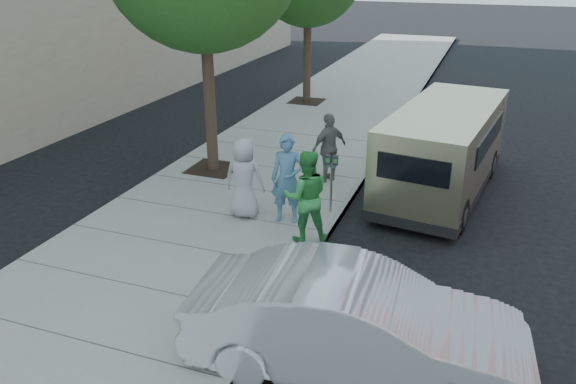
% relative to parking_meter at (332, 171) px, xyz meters
% --- Properties ---
extents(ground, '(120.00, 120.00, 0.00)m').
position_rel_parking_meter_xyz_m(ground, '(-1.25, -0.93, -1.07)').
color(ground, black).
rests_on(ground, ground).
extents(sidewalk, '(5.00, 60.00, 0.15)m').
position_rel_parking_meter_xyz_m(sidewalk, '(-2.25, -0.93, -0.99)').
color(sidewalk, gray).
rests_on(sidewalk, ground).
extents(curb_face, '(0.12, 60.00, 0.16)m').
position_rel_parking_meter_xyz_m(curb_face, '(0.19, -0.93, -0.99)').
color(curb_face, gray).
rests_on(curb_face, ground).
extents(parking_meter, '(0.27, 0.13, 1.27)m').
position_rel_parking_meter_xyz_m(parking_meter, '(0.00, 0.00, 0.00)').
color(parking_meter, gray).
rests_on(parking_meter, sidewalk).
extents(van, '(2.56, 5.80, 2.08)m').
position_rel_parking_meter_xyz_m(van, '(2.06, 2.24, 0.03)').
color(van, beige).
rests_on(van, ground).
extents(sedan, '(4.64, 1.95, 1.49)m').
position_rel_parking_meter_xyz_m(sedan, '(1.65, -4.52, -0.32)').
color(sedan, silver).
rests_on(sedan, ground).
extents(person_officer, '(0.75, 0.56, 1.85)m').
position_rel_parking_meter_xyz_m(person_officer, '(-0.71, -0.73, 0.01)').
color(person_officer, teal).
rests_on(person_officer, sidewalk).
extents(person_green_shirt, '(1.08, 0.99, 1.81)m').
position_rel_parking_meter_xyz_m(person_green_shirt, '(-0.09, -1.41, -0.01)').
color(person_green_shirt, green).
rests_on(person_green_shirt, sidewalk).
extents(person_gray_shirt, '(0.88, 0.61, 1.70)m').
position_rel_parking_meter_xyz_m(person_gray_shirt, '(-1.62, -0.82, -0.07)').
color(person_gray_shirt, '#ABABAD').
rests_on(person_gray_shirt, sidewalk).
extents(person_striped_polo, '(0.89, 1.04, 1.67)m').
position_rel_parking_meter_xyz_m(person_striped_polo, '(-0.55, 1.72, -0.08)').
color(person_striped_polo, gray).
rests_on(person_striped_polo, sidewalk).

